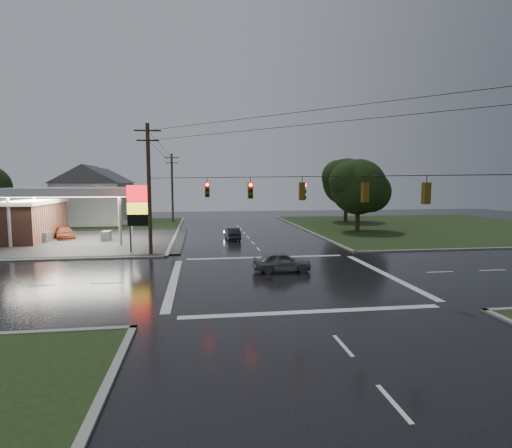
{
  "coord_description": "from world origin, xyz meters",
  "views": [
    {
      "loc": [
        -5.29,
        -24.94,
        6.16
      ],
      "look_at": [
        -1.1,
        4.86,
        3.0
      ],
      "focal_mm": 28.0,
      "sensor_mm": 36.0,
      "label": 1
    }
  ],
  "objects": [
    {
      "name": "car_north",
      "position": [
        -1.87,
        17.66,
        0.63
      ],
      "size": [
        1.57,
        3.92,
        1.27
      ],
      "primitive_type": "imported",
      "rotation": [
        0.0,
        0.0,
        3.2
      ],
      "color": "black",
      "rests_on": "ground"
    },
    {
      "name": "utility_pole_n",
      "position": [
        -9.5,
        38.0,
        5.47
      ],
      "size": [
        2.2,
        0.32,
        10.5
      ],
      "color": "#382619",
      "rests_on": "ground"
    },
    {
      "name": "traffic_signals",
      "position": [
        0.02,
        -0.02,
        6.48
      ],
      "size": [
        26.87,
        26.87,
        1.47
      ],
      "color": "black",
      "rests_on": "ground"
    },
    {
      "name": "house_far",
      "position": [
        -21.95,
        48.0,
        4.41
      ],
      "size": [
        11.05,
        8.48,
        8.6
      ],
      "color": "silver",
      "rests_on": "ground"
    },
    {
      "name": "grass_ne",
      "position": [
        26.0,
        26.0,
        0.04
      ],
      "size": [
        36.0,
        36.0,
        0.08
      ],
      "primitive_type": "cube",
      "color": "black",
      "rests_on": "ground"
    },
    {
      "name": "house_near",
      "position": [
        -20.95,
        36.0,
        4.41
      ],
      "size": [
        11.05,
        8.48,
        8.6
      ],
      "color": "silver",
      "rests_on": "ground"
    },
    {
      "name": "gas_station",
      "position": [
        -25.68,
        19.7,
        2.55
      ],
      "size": [
        26.2,
        18.0,
        5.6
      ],
      "color": "#2D2D2D",
      "rests_on": "ground"
    },
    {
      "name": "car_crossing",
      "position": [
        0.27,
        1.7,
        0.69
      ],
      "size": [
        4.05,
        1.67,
        1.37
      ],
      "primitive_type": "imported",
      "rotation": [
        0.0,
        0.0,
        1.56
      ],
      "color": "slate",
      "rests_on": "ground"
    },
    {
      "name": "tree_ne_near",
      "position": [
        14.14,
        21.99,
        5.56
      ],
      "size": [
        7.99,
        6.8,
        8.98
      ],
      "color": "black",
      "rests_on": "ground"
    },
    {
      "name": "utility_pole_nw",
      "position": [
        -9.5,
        9.5,
        5.72
      ],
      "size": [
        2.2,
        0.32,
        11.0
      ],
      "color": "#382619",
      "rests_on": "ground"
    },
    {
      "name": "grass_nw",
      "position": [
        -26.0,
        26.0,
        0.04
      ],
      "size": [
        36.0,
        36.0,
        0.08
      ],
      "primitive_type": "cube",
      "color": "black",
      "rests_on": "ground"
    },
    {
      "name": "ground",
      "position": [
        0.0,
        0.0,
        0.0
      ],
      "size": [
        120.0,
        120.0,
        0.0
      ],
      "primitive_type": "plane",
      "color": "black",
      "rests_on": "ground"
    },
    {
      "name": "pylon_sign",
      "position": [
        -10.5,
        10.5,
        4.01
      ],
      "size": [
        2.0,
        0.35,
        6.0
      ],
      "color": "#59595E",
      "rests_on": "ground"
    },
    {
      "name": "tree_ne_far",
      "position": [
        17.15,
        33.99,
        6.18
      ],
      "size": [
        8.46,
        7.2,
        9.8
      ],
      "color": "black",
      "rests_on": "ground"
    },
    {
      "name": "car_pump",
      "position": [
        -19.98,
        20.58,
        0.66
      ],
      "size": [
        3.52,
        4.88,
        1.31
      ],
      "primitive_type": "imported",
      "rotation": [
        0.0,
        0.0,
        0.42
      ],
      "color": "#622A16",
      "rests_on": "ground"
    }
  ]
}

